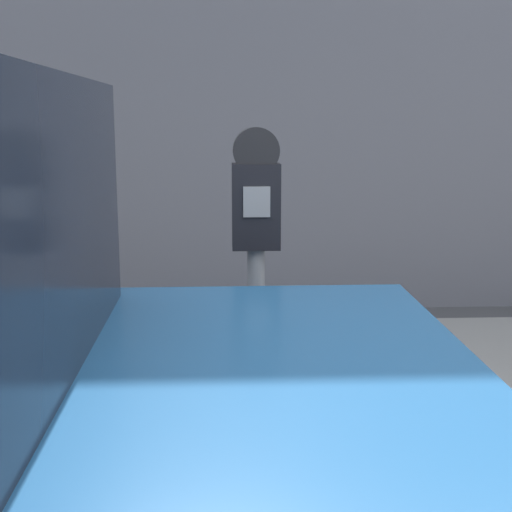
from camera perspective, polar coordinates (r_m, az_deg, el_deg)
sidewalk at (r=4.40m, az=3.41°, el=-11.08°), size 24.00×2.80×0.13m
parking_meter at (r=2.95m, az=0.00°, el=0.49°), size 0.20×0.13×1.55m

